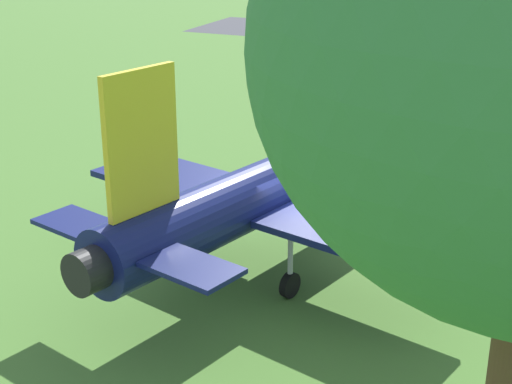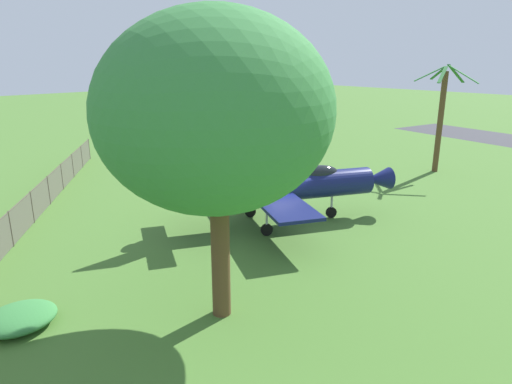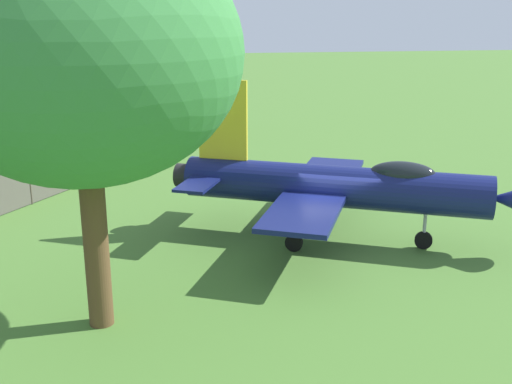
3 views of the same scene
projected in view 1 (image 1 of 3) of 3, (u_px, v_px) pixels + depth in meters
The scene contains 7 objects.
ground_plane at pixel (269, 263), 18.88m from camera, with size 200.00×200.00×0.00m, color #47722D.
parking_strip at pixel (497, 43), 48.79m from camera, with size 41.84×8.00×0.00m, color #38383D.
display_jet at pixel (277, 183), 18.38m from camera, with size 9.39×11.91×5.55m.
palm_tree at pixel (357, 8), 33.01m from camera, with size 4.04×4.52×8.02m.
info_plaque at pixel (145, 170), 22.93m from camera, with size 0.58×0.70×1.14m.
parked_car_blue at pixel (475, 29), 49.13m from camera, with size 2.55×4.68×1.58m.
parked_car_gray at pixel (409, 25), 50.55m from camera, with size 2.55×4.88×1.56m.
Camera 1 is at (3.58, -16.63, 8.40)m, focal length 53.03 mm.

